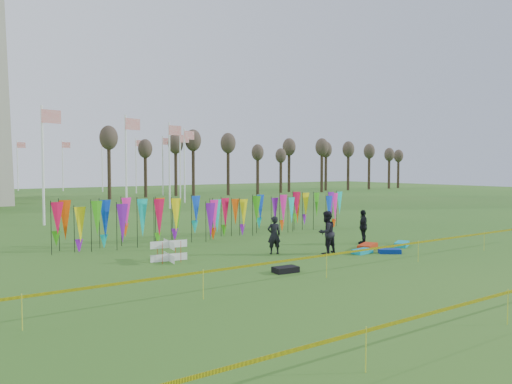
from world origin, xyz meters
TOP-DOWN VIEW (x-y plane):
  - ground at (0.00, 0.00)m, footprint 160.00×160.00m
  - banner_row at (0.28, 9.08)m, footprint 18.64×0.64m
  - caution_tape_near at (-0.22, -1.53)m, footprint 26.00×0.02m
  - tree_line at (32.00, 44.00)m, footprint 53.92×1.92m
  - box_kite at (-5.27, 4.48)m, footprint 0.80×0.80m
  - person_left at (-0.61, 3.40)m, footprint 0.74×0.63m
  - person_mid at (1.38, 2.09)m, footprint 1.01×0.69m
  - person_right at (4.93, 3.18)m, footprint 1.18×0.97m
  - kite_bag_turquoise at (2.78, 1.21)m, footprint 1.08×0.65m
  - kite_bag_blue at (3.83, 0.52)m, footprint 1.08×0.99m
  - kite_bag_red at (3.84, 1.87)m, footprint 1.51×1.17m
  - kite_bag_black at (-2.60, 0.02)m, footprint 0.98×0.62m
  - kite_bag_teal at (5.87, 1.49)m, footprint 1.29×1.06m

SIDE VIEW (x-z plane):
  - ground at x=0.00m, z-range 0.00..0.00m
  - kite_bag_blue at x=3.83m, z-range 0.00..0.20m
  - kite_bag_turquoise at x=2.78m, z-range 0.00..0.20m
  - kite_bag_black at x=-2.60m, z-range 0.00..0.22m
  - kite_bag_teal at x=5.87m, z-range 0.00..0.22m
  - kite_bag_red at x=3.84m, z-range 0.00..0.25m
  - box_kite at x=-5.27m, z-range 0.00..0.89m
  - caution_tape_near at x=-0.22m, z-range 0.33..1.23m
  - person_left at x=-0.61m, z-range 0.00..1.72m
  - person_right at x=4.93m, z-range 0.00..1.75m
  - person_mid at x=1.38m, z-range 0.00..1.95m
  - banner_row at x=0.28m, z-range 0.25..2.50m
  - tree_line at x=32.00m, z-range 2.25..10.09m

